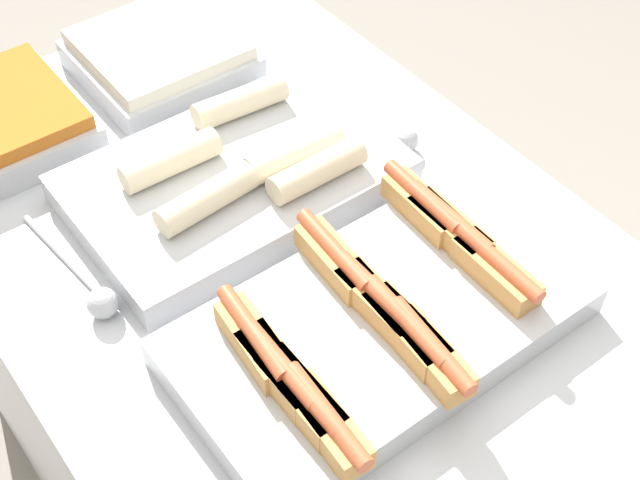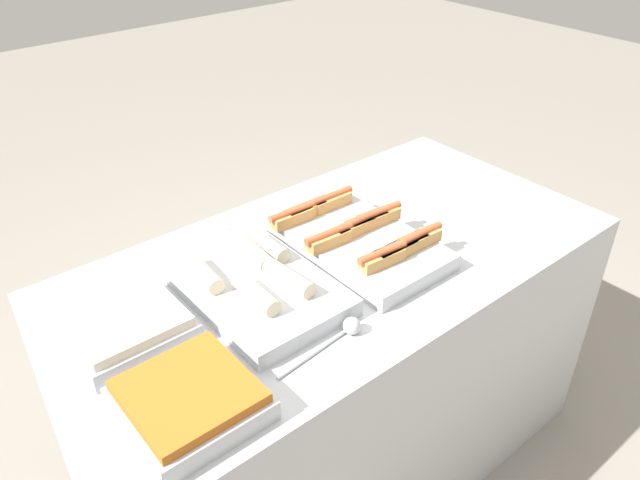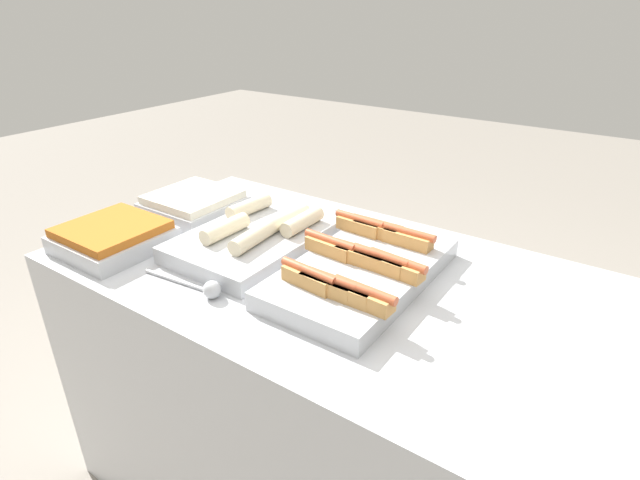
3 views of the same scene
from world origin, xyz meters
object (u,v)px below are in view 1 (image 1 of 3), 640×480
serving_spoon_near (95,294)px  serving_spoon_far (397,135)px  tray_hotdogs (377,322)px  tray_wraps (236,176)px  tray_side_back (160,57)px

serving_spoon_near → serving_spoon_far: (-0.01, 0.55, 0.00)m
tray_hotdogs → tray_wraps: bearing=178.8°
tray_wraps → serving_spoon_far: bearing=77.3°
tray_hotdogs → serving_spoon_far: tray_hotdogs is taller
serving_spoon_near → serving_spoon_far: bearing=90.7°
tray_wraps → serving_spoon_far: size_ratio=2.09×
serving_spoon_near → tray_side_back: bearing=140.1°
tray_hotdogs → tray_side_back: 0.69m
tray_wraps → serving_spoon_near: 0.29m
tray_wraps → serving_spoon_near: tray_wraps is taller
serving_spoon_near → tray_hotdogs: bearing=43.8°
tray_side_back → serving_spoon_near: (0.40, -0.34, -0.02)m
tray_side_back → serving_spoon_near: size_ratio=1.06×
tray_wraps → tray_side_back: (-0.33, 0.06, 0.00)m
tray_side_back → serving_spoon_far: bearing=28.1°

